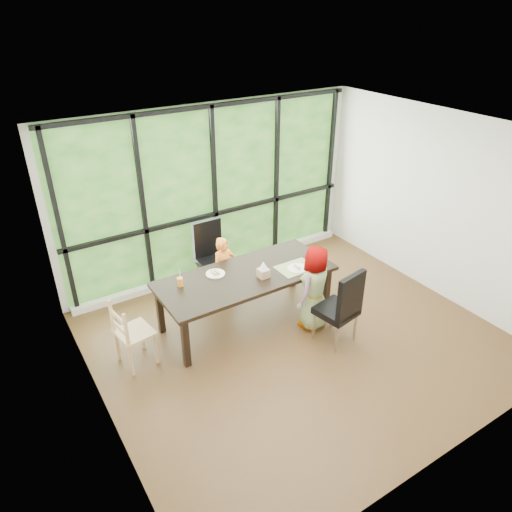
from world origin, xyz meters
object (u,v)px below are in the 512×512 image
(plate_far, at_px, (215,274))
(orange_cup, at_px, (180,282))
(chair_window_leather, at_px, (214,258))
(chair_end_beech, at_px, (135,332))
(plate_near, at_px, (297,268))
(chair_interior_leather, at_px, (337,306))
(child_toddler, at_px, (224,270))
(child_older, at_px, (313,288))
(green_cup, at_px, (317,260))
(tissue_box, at_px, (263,273))
(dining_table, at_px, (246,298))

(plate_far, xyz_separation_m, orange_cup, (-0.51, -0.01, 0.05))
(chair_window_leather, xyz_separation_m, orange_cup, (-0.88, -0.77, 0.27))
(chair_window_leather, height_order, chair_end_beech, chair_window_leather)
(plate_near, xyz_separation_m, orange_cup, (-1.52, 0.46, 0.05))
(chair_interior_leather, bearing_deg, plate_far, -57.81)
(orange_cup, bearing_deg, child_toddler, 24.87)
(child_older, bearing_deg, plate_near, -104.57)
(chair_end_beech, height_order, green_cup, chair_end_beech)
(child_older, distance_m, tissue_box, 0.70)
(child_older, xyz_separation_m, tissue_box, (-0.54, 0.39, 0.21))
(plate_far, relative_size, green_cup, 2.45)
(chair_window_leather, bearing_deg, plate_far, -116.13)
(chair_window_leather, xyz_separation_m, child_older, (0.68, -1.54, 0.06))
(tissue_box, bearing_deg, chair_window_leather, 96.85)
(child_older, height_order, green_cup, child_older)
(child_toddler, bearing_deg, tissue_box, -83.76)
(plate_far, bearing_deg, plate_near, -25.01)
(chair_interior_leather, xyz_separation_m, orange_cup, (-1.61, 1.19, 0.27))
(child_toddler, bearing_deg, chair_interior_leather, -70.30)
(chair_window_leather, distance_m, plate_near, 1.40)
(chair_window_leather, relative_size, green_cup, 10.28)
(plate_far, relative_size, tissue_box, 1.88)
(dining_table, xyz_separation_m, chair_interior_leather, (0.76, -0.98, 0.17))
(chair_interior_leather, bearing_deg, tissue_box, -63.94)
(dining_table, xyz_separation_m, plate_near, (0.67, -0.25, 0.38))
(chair_window_leather, xyz_separation_m, green_cup, (0.96, -1.26, 0.26))
(child_older, bearing_deg, dining_table, -59.43)
(child_older, relative_size, plate_far, 4.65)
(dining_table, bearing_deg, plate_far, 146.67)
(orange_cup, xyz_separation_m, green_cup, (1.84, -0.49, -0.01))
(chair_end_beech, relative_size, orange_cup, 7.67)
(chair_interior_leather, distance_m, tissue_box, 1.04)
(child_toddler, bearing_deg, green_cup, -47.76)
(child_toddler, bearing_deg, plate_far, -137.58)
(tissue_box, bearing_deg, plate_near, -8.56)
(chair_interior_leather, relative_size, child_toddler, 1.05)
(plate_near, bearing_deg, chair_end_beech, 173.95)
(plate_far, xyz_separation_m, tissue_box, (0.51, -0.39, 0.05))
(chair_interior_leather, bearing_deg, orange_cup, -46.65)
(dining_table, bearing_deg, tissue_box, -45.72)
(tissue_box, bearing_deg, dining_table, 134.28)
(plate_far, relative_size, plate_near, 0.95)
(chair_end_beech, bearing_deg, child_toddler, -77.31)
(chair_end_beech, bearing_deg, chair_interior_leather, -121.04)
(child_toddler, bearing_deg, chair_window_leather, 79.53)
(green_cup, bearing_deg, dining_table, 164.28)
(orange_cup, height_order, green_cup, orange_cup)
(orange_cup, distance_m, tissue_box, 1.09)
(chair_end_beech, xyz_separation_m, plate_near, (2.25, -0.24, 0.31))
(plate_far, bearing_deg, child_toddler, 48.43)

